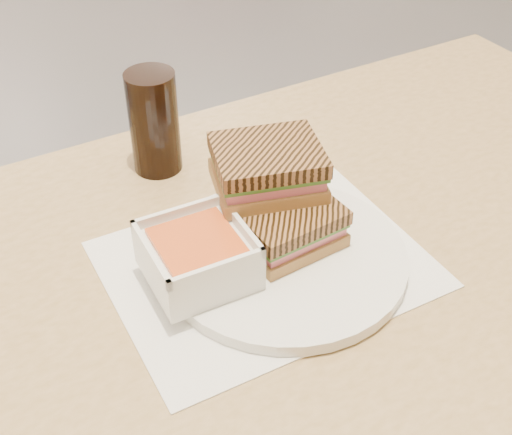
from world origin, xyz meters
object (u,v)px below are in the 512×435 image
plate (284,257)px  cola_glass (154,122)px  soup_bowl (198,257)px  panini_lower (288,225)px  main_table (318,293)px

plate → cola_glass: size_ratio=2.00×
plate → soup_bowl: 0.11m
soup_bowl → panini_lower: 0.12m
main_table → panini_lower: panini_lower is taller
plate → soup_bowl: (-0.11, 0.02, 0.03)m
soup_bowl → cola_glass: 0.26m
cola_glass → panini_lower: bearing=-75.0°
plate → panini_lower: size_ratio=2.39×
panini_lower → cola_glass: 0.26m
main_table → soup_bowl: soup_bowl is taller
soup_bowl → cola_glass: bearing=78.1°
plate → main_table: bearing=22.3°
main_table → plate: size_ratio=4.10×
soup_bowl → panini_lower: (0.12, 0.00, -0.00)m
main_table → cola_glass: 0.33m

